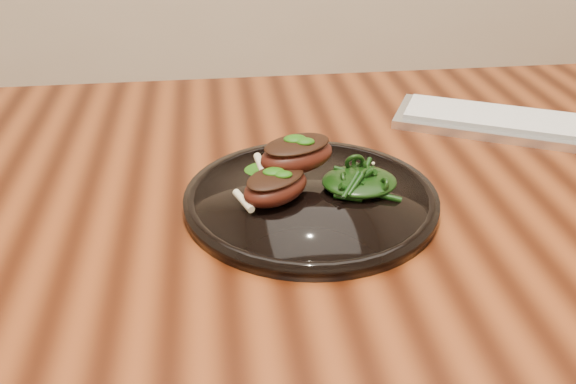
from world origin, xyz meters
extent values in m
cube|color=#331206|center=(0.00, 0.00, 0.73)|extent=(1.60, 0.80, 0.04)
cylinder|color=black|center=(-0.06, -0.08, 0.76)|extent=(0.30, 0.30, 0.02)
torus|color=black|center=(-0.06, -0.08, 0.76)|extent=(0.30, 0.30, 0.02)
cylinder|color=black|center=(-0.06, -0.08, 0.76)|extent=(0.20, 0.20, 0.00)
ellipsoid|color=#41140C|center=(-0.11, -0.09, 0.78)|extent=(0.10, 0.10, 0.03)
ellipsoid|color=black|center=(-0.11, -0.09, 0.80)|extent=(0.09, 0.09, 0.01)
cylinder|color=beige|center=(-0.14, -0.11, 0.78)|extent=(0.02, 0.04, 0.01)
ellipsoid|color=#104207|center=(-0.11, -0.09, 0.80)|extent=(0.03, 0.02, 0.01)
ellipsoid|color=#41140C|center=(-0.08, -0.05, 0.80)|extent=(0.11, 0.10, 0.04)
ellipsoid|color=black|center=(-0.08, -0.05, 0.82)|extent=(0.10, 0.09, 0.01)
cylinder|color=beige|center=(-0.12, -0.06, 0.80)|extent=(0.01, 0.05, 0.01)
ellipsoid|color=#104207|center=(-0.08, -0.05, 0.82)|extent=(0.03, 0.02, 0.01)
ellipsoid|color=#104207|center=(-0.10, -0.02, 0.77)|extent=(0.08, 0.05, 0.00)
ellipsoid|color=black|center=(0.00, -0.08, 0.78)|extent=(0.09, 0.08, 0.02)
cube|color=silver|center=(0.31, 0.10, 0.76)|extent=(0.42, 0.29, 0.01)
cube|color=white|center=(0.31, 0.10, 0.77)|extent=(0.38, 0.25, 0.01)
camera|label=1|loc=(-0.17, -0.74, 1.14)|focal=40.00mm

